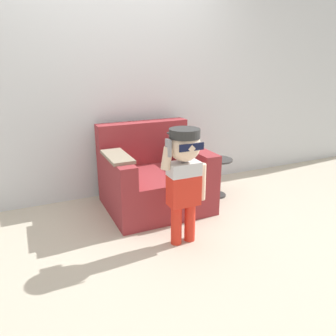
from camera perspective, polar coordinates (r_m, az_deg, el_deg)
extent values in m
plane|color=#BCB29E|center=(3.33, -5.00, -8.14)|extent=(10.00, 10.00, 0.00)
cube|color=silver|center=(3.64, -9.38, 15.26)|extent=(10.00, 0.05, 2.60)
cube|color=maroon|center=(3.41, -2.14, -3.75)|extent=(1.00, 0.89, 0.39)
cube|color=maroon|center=(3.60, -4.40, 4.48)|extent=(1.00, 0.18, 0.45)
cube|color=maroon|center=(3.10, -8.73, -0.22)|extent=(0.16, 0.71, 0.22)
cube|color=maroon|center=(3.41, 4.89, 1.65)|extent=(0.16, 0.71, 0.22)
cube|color=gray|center=(3.06, -8.84, 1.99)|extent=(0.20, 0.49, 0.03)
cylinder|color=red|center=(2.77, 1.45, -9.85)|extent=(0.09, 0.09, 0.35)
cylinder|color=red|center=(2.82, 3.82, -9.32)|extent=(0.09, 0.09, 0.35)
cube|color=red|center=(2.67, 2.74, -3.85)|extent=(0.26, 0.15, 0.26)
cube|color=silver|center=(2.60, 2.80, -0.12)|extent=(0.26, 0.15, 0.11)
sphere|color=beige|center=(2.55, 2.87, 3.97)|extent=(0.26, 0.26, 0.26)
cylinder|color=#2D2D2D|center=(2.53, 2.90, 6.08)|extent=(0.24, 0.24, 0.07)
cube|color=#2D2D2D|center=(2.63, 1.74, 6.02)|extent=(0.15, 0.12, 0.01)
cube|color=#0F1433|center=(2.44, 4.15, 3.63)|extent=(0.20, 0.01, 0.06)
cylinder|color=beige|center=(2.72, 5.84, -2.40)|extent=(0.07, 0.07, 0.31)
cylinder|color=beige|center=(2.51, -0.19, 1.70)|extent=(0.10, 0.07, 0.19)
cube|color=gray|center=(2.47, 0.05, 3.52)|extent=(0.02, 0.07, 0.13)
cylinder|color=#333333|center=(3.80, 8.53, -4.64)|extent=(0.20, 0.20, 0.02)
cylinder|color=#333333|center=(3.73, 8.67, -1.80)|extent=(0.05, 0.05, 0.42)
cylinder|color=#333333|center=(3.66, 8.84, 1.43)|extent=(0.30, 0.30, 0.02)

